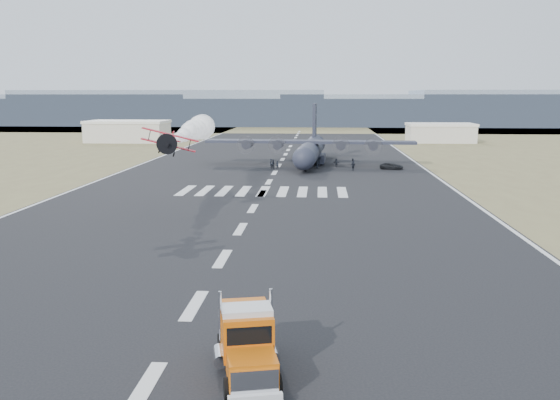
# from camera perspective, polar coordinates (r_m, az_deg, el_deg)

# --- Properties ---
(ground) EXTENTS (500.00, 500.00, 0.00)m
(ground) POSITION_cam_1_polar(r_m,az_deg,el_deg) (42.24, -8.24, -10.00)
(ground) COLOR black
(ground) RESTS_ON ground
(scrub_far) EXTENTS (500.00, 80.00, 0.00)m
(scrub_far) POSITION_cam_1_polar(r_m,az_deg,el_deg) (269.29, 2.08, 6.94)
(scrub_far) COLOR olive
(scrub_far) RESTS_ON ground
(runway_markings) EXTENTS (60.00, 260.00, 0.01)m
(runway_markings) POSITION_cam_1_polar(r_m,az_deg,el_deg) (100.18, -1.07, 1.76)
(runway_markings) COLOR silver
(runway_markings) RESTS_ON ground
(ridge_seg_b) EXTENTS (150.00, 50.00, 15.00)m
(ridge_seg_b) POSITION_cam_1_polar(r_m,az_deg,el_deg) (329.44, -21.21, 8.14)
(ridge_seg_b) COLOR slate
(ridge_seg_b) RESTS_ON ground
(ridge_seg_c) EXTENTS (150.00, 50.00, 17.00)m
(ridge_seg_c) POSITION_cam_1_polar(r_m,az_deg,el_deg) (307.77, -10.06, 8.76)
(ridge_seg_c) COLOR slate
(ridge_seg_c) RESTS_ON ground
(ridge_seg_d) EXTENTS (150.00, 50.00, 13.00)m
(ridge_seg_d) POSITION_cam_1_polar(r_m,az_deg,el_deg) (299.00, 2.28, 8.49)
(ridge_seg_d) COLOR slate
(ridge_seg_d) RESTS_ON ground
(ridge_seg_e) EXTENTS (150.00, 50.00, 15.00)m
(ridge_seg_e) POSITION_cam_1_polar(r_m,az_deg,el_deg) (304.12, 14.75, 8.39)
(ridge_seg_e) COLOR slate
(ridge_seg_e) RESTS_ON ground
(hangar_left) EXTENTS (24.50, 14.50, 6.70)m
(hangar_left) POSITION_cam_1_polar(r_m,az_deg,el_deg) (193.82, -14.42, 6.45)
(hangar_left) COLOR beige
(hangar_left) RESTS_ON ground
(hangar_right) EXTENTS (20.50, 12.50, 5.90)m
(hangar_right) POSITION_cam_1_polar(r_m,az_deg,el_deg) (192.77, 15.17, 6.28)
(hangar_right) COLOR beige
(hangar_right) RESTS_ON ground
(semi_truck) EXTENTS (4.19, 8.41, 3.69)m
(semi_truck) POSITION_cam_1_polar(r_m,az_deg,el_deg) (31.70, -3.21, -13.36)
(semi_truck) COLOR black
(semi_truck) RESTS_ON ground
(aerobatic_biplane) EXTENTS (6.65, 6.10, 3.36)m
(aerobatic_biplane) POSITION_cam_1_polar(r_m,az_deg,el_deg) (72.09, -10.63, 5.58)
(aerobatic_biplane) COLOR red
(smoke_trail) EXTENTS (4.61, 31.26, 4.26)m
(smoke_trail) POSITION_cam_1_polar(r_m,az_deg,el_deg) (97.58, -7.92, 6.90)
(smoke_trail) COLOR white
(transport_aircraft) EXTENTS (43.80, 36.04, 12.65)m
(transport_aircraft) POSITION_cam_1_polar(r_m,az_deg,el_deg) (126.54, 2.95, 4.95)
(transport_aircraft) COLOR #222534
(transport_aircraft) RESTS_ON ground
(support_vehicle) EXTENTS (4.96, 3.13, 1.28)m
(support_vehicle) POSITION_cam_1_polar(r_m,az_deg,el_deg) (119.36, 10.68, 3.22)
(support_vehicle) COLOR black
(support_vehicle) RESTS_ON ground
(crew_a) EXTENTS (0.54, 0.65, 1.76)m
(crew_a) POSITION_cam_1_polar(r_m,az_deg,el_deg) (120.44, -0.89, 3.57)
(crew_a) COLOR black
(crew_a) RESTS_ON ground
(crew_b) EXTENTS (0.99, 1.07, 1.87)m
(crew_b) POSITION_cam_1_polar(r_m,az_deg,el_deg) (120.83, 7.00, 3.55)
(crew_b) COLOR black
(crew_b) RESTS_ON ground
(crew_c) EXTENTS (1.12, 1.33, 1.88)m
(crew_c) POSITION_cam_1_polar(r_m,az_deg,el_deg) (123.38, 3.84, 3.73)
(crew_c) COLOR black
(crew_c) RESTS_ON ground
(crew_d) EXTENTS (1.03, 0.53, 1.76)m
(crew_d) POSITION_cam_1_polar(r_m,az_deg,el_deg) (116.04, 7.05, 3.25)
(crew_d) COLOR black
(crew_d) RESTS_ON ground
(crew_e) EXTENTS (0.59, 0.84, 1.58)m
(crew_e) POSITION_cam_1_polar(r_m,az_deg,el_deg) (119.18, 3.61, 3.44)
(crew_e) COLOR black
(crew_e) RESTS_ON ground
(crew_f) EXTENTS (1.56, 1.39, 1.71)m
(crew_f) POSITION_cam_1_polar(r_m,az_deg,el_deg) (121.56, 5.45, 3.58)
(crew_f) COLOR black
(crew_f) RESTS_ON ground
(crew_g) EXTENTS (0.71, 0.64, 1.64)m
(crew_g) POSITION_cam_1_polar(r_m,az_deg,el_deg) (118.05, -0.26, 3.41)
(crew_g) COLOR black
(crew_g) RESTS_ON ground
(crew_h) EXTENTS (1.05, 0.89, 1.86)m
(crew_h) POSITION_cam_1_polar(r_m,az_deg,el_deg) (118.12, -0.64, 3.47)
(crew_h) COLOR black
(crew_h) RESTS_ON ground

